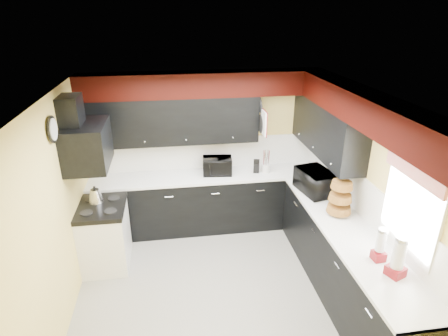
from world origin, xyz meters
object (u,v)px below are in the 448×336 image
toaster_oven (217,166)px  microwave (316,181)px  knife_block (256,167)px  kettle (95,195)px  utensil_crock (266,168)px

toaster_oven → microwave: (1.28, -0.83, 0.03)m
toaster_oven → microwave: microwave is taller
toaster_oven → knife_block: bearing=1.3°
microwave → kettle: (-3.03, 0.20, -0.09)m
toaster_oven → knife_block: 0.62m
knife_block → toaster_oven: bearing=-171.3°
utensil_crock → kettle: 2.57m
utensil_crock → knife_block: 0.15m
utensil_crock → kettle: size_ratio=0.69×
utensil_crock → microwave: bearing=-55.9°
microwave → knife_block: (-0.67, 0.78, -0.06)m
toaster_oven → kettle: (-1.75, -0.63, -0.06)m
toaster_oven → kettle: toaster_oven is taller
kettle → toaster_oven: bearing=19.9°
toaster_oven → knife_block: (0.61, -0.05, -0.03)m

